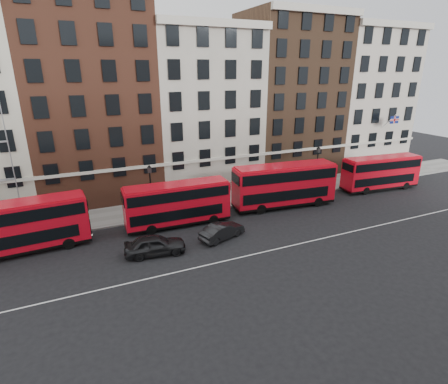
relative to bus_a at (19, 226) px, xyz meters
name	(u,v)px	position (x,y,z in m)	size (l,w,h in m)	color
ground	(275,237)	(20.15, -5.91, -2.31)	(120.00, 120.00, 0.00)	black
pavement	(226,198)	(20.15, 4.59, -2.24)	(80.00, 5.00, 0.15)	gray
kerb	(236,206)	(20.15, 2.09, -2.23)	(80.00, 0.30, 0.16)	gray
road_centre_line	(288,246)	(20.15, -7.91, -2.31)	(70.00, 0.12, 0.01)	white
building_terrace	(200,102)	(19.85, 11.97, 7.93)	(64.00, 11.95, 22.00)	#BCB7A2
bus_a	(19,226)	(0.00, 0.00, 0.00)	(10.39, 3.13, 4.31)	red
bus_b	(177,203)	(13.01, 0.00, -0.09)	(9.90, 2.63, 4.13)	red
bus_c	(284,185)	(24.80, 0.01, 0.19)	(11.28, 3.77, 4.65)	red
bus_d	(381,172)	(38.71, 0.01, -0.08)	(10.06, 3.27, 4.15)	red
car_rear	(155,245)	(9.72, -4.63, -1.49)	(1.94, 4.82, 1.64)	black
car_front	(222,231)	(15.73, -4.27, -1.60)	(1.50, 4.29, 1.41)	black
lamp_post_left	(151,189)	(11.19, 2.63, 0.77)	(0.44, 0.44, 5.33)	black
lamp_post_right	(317,166)	(31.43, 3.04, 0.77)	(0.44, 0.44, 5.33)	black
traffic_light	(382,162)	(41.93, 2.78, 0.14)	(0.25, 0.45, 3.27)	black
iron_railings	(219,188)	(20.15, 6.79, -1.66)	(6.60, 0.06, 1.00)	black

